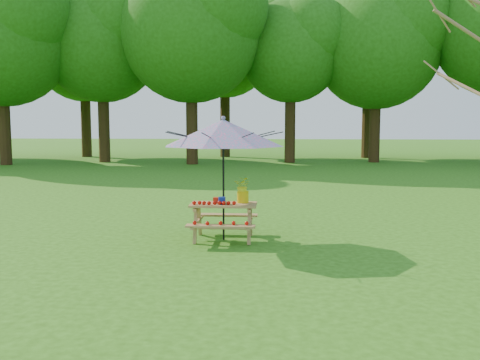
{
  "coord_description": "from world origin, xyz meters",
  "views": [
    {
      "loc": [
        -1.14,
        -4.7,
        2.16
      ],
      "look_at": [
        -1.78,
        4.84,
        1.1
      ],
      "focal_mm": 40.0,
      "sensor_mm": 36.0,
      "label": 1
    }
  ],
  "objects": [
    {
      "name": "picnic_table",
      "position": [
        -2.08,
        4.84,
        0.33
      ],
      "size": [
        1.2,
        1.32,
        0.67
      ],
      "color": "#A7784B",
      "rests_on": "ground"
    },
    {
      "name": "patio_umbrella",
      "position": [
        -2.08,
        4.84,
        1.95
      ],
      "size": [
        2.64,
        2.64,
        2.25
      ],
      "color": "black",
      "rests_on": "ground"
    },
    {
      "name": "flower_bucket",
      "position": [
        -1.73,
        4.97,
        0.92
      ],
      "size": [
        0.35,
        0.32,
        0.47
      ],
      "color": "yellow",
      "rests_on": "picnic_table"
    },
    {
      "name": "produce_bins",
      "position": [
        -2.14,
        4.87,
        0.72
      ],
      "size": [
        0.24,
        0.41,
        0.13
      ],
      "color": "red",
      "rests_on": "picnic_table"
    },
    {
      "name": "tomatoes_row",
      "position": [
        -2.23,
        4.66,
        0.71
      ],
      "size": [
        0.77,
        0.13,
        0.07
      ],
      "primitive_type": null,
      "color": "red",
      "rests_on": "picnic_table"
    }
  ]
}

